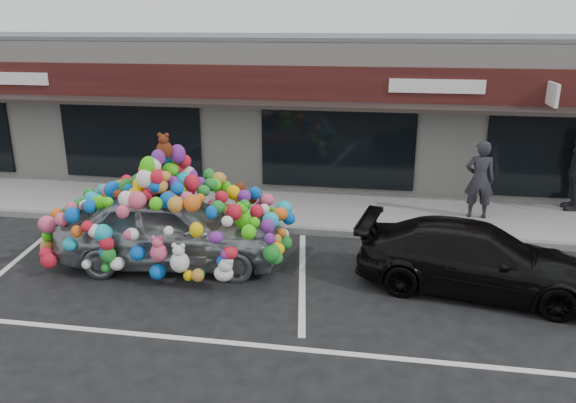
# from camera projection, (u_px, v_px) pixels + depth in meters

# --- Properties ---
(ground) EXTENTS (90.00, 90.00, 0.00)m
(ground) POSITION_uv_depth(u_px,v_px,m) (162.00, 271.00, 11.15)
(ground) COLOR black
(ground) RESTS_ON ground
(shop_building) EXTENTS (24.00, 7.20, 4.31)m
(shop_building) POSITION_uv_depth(u_px,v_px,m) (254.00, 103.00, 18.40)
(shop_building) COLOR beige
(shop_building) RESTS_ON ground
(sidewalk) EXTENTS (26.00, 3.00, 0.15)m
(sidewalk) POSITION_uv_depth(u_px,v_px,m) (218.00, 205.00, 14.88)
(sidewalk) COLOR gray
(sidewalk) RESTS_ON ground
(kerb) EXTENTS (26.00, 0.18, 0.16)m
(kerb) POSITION_uv_depth(u_px,v_px,m) (201.00, 225.00, 13.47)
(kerb) COLOR slate
(kerb) RESTS_ON ground
(parking_stripe_left) EXTENTS (0.73, 4.37, 0.01)m
(parking_stripe_left) POSITION_uv_depth(u_px,v_px,m) (21.00, 256.00, 11.84)
(parking_stripe_left) COLOR silver
(parking_stripe_left) RESTS_ON ground
(parking_stripe_mid) EXTENTS (0.73, 4.37, 0.01)m
(parking_stripe_mid) POSITION_uv_depth(u_px,v_px,m) (302.00, 277.00, 10.89)
(parking_stripe_mid) COLOR silver
(parking_stripe_mid) RESTS_ON ground
(lane_line) EXTENTS (14.00, 0.12, 0.01)m
(lane_line) POSITION_uv_depth(u_px,v_px,m) (228.00, 343.00, 8.67)
(lane_line) COLOR silver
(lane_line) RESTS_ON ground
(toy_car) EXTENTS (3.20, 4.91, 2.75)m
(toy_car) POSITION_uv_depth(u_px,v_px,m) (170.00, 220.00, 11.23)
(toy_car) COLOR #93969C
(toy_car) RESTS_ON ground
(black_sedan) EXTENTS (2.45, 4.52, 1.24)m
(black_sedan) POSITION_uv_depth(u_px,v_px,m) (476.00, 258.00, 10.21)
(black_sedan) COLOR black
(black_sedan) RESTS_ON ground
(pedestrian_a) EXTENTS (0.70, 0.46, 1.91)m
(pedestrian_a) POSITION_uv_depth(u_px,v_px,m) (480.00, 180.00, 13.48)
(pedestrian_a) COLOR black
(pedestrian_a) RESTS_ON sidewalk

